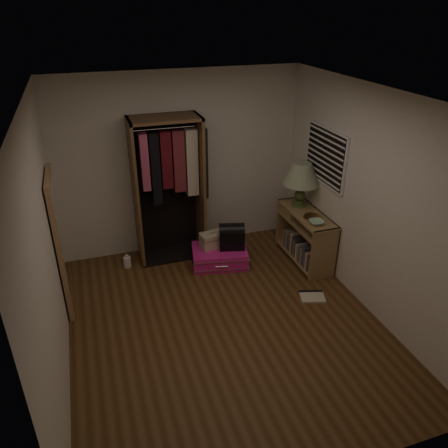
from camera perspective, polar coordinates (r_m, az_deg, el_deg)
The scene contains 13 objects.
ground at distance 5.26m, azimuth 0.15°, elevation -12.81°, with size 4.00×4.00×0.00m, color #503117.
room_walls at distance 4.51m, azimuth 0.91°, elevation 2.52°, with size 3.52×4.02×2.60m.
console_bookshelf at distance 6.36m, azimuth 10.41°, elevation -1.31°, with size 0.42×1.12×0.75m.
open_wardrobe at distance 6.09m, azimuth -7.02°, elevation 6.18°, with size 1.03×0.50×2.05m.
floor_mirror at distance 5.46m, azimuth -20.56°, elevation -2.32°, with size 0.06×0.80×1.70m.
pink_suitcase at distance 6.26m, azimuth -0.59°, elevation -4.20°, with size 0.89×0.72×0.24m.
train_case at distance 6.20m, azimuth -1.63°, elevation -2.11°, with size 0.34×0.26×0.23m.
black_bag at distance 6.14m, azimuth 1.02°, elevation -1.51°, with size 0.40×0.31×0.38m.
table_lamp at distance 6.20m, azimuth 10.07°, elevation 6.37°, with size 0.59×0.59×0.64m.
brass_tray at distance 6.05m, azimuth 11.51°, elevation 0.92°, with size 0.34×0.34×0.01m.
ceramic_bowl at distance 5.88m, azimuth 11.98°, elevation 0.22°, with size 0.20×0.20×0.05m, color #ABCDAA.
white_jug at distance 6.36m, azimuth -12.53°, elevation -4.83°, with size 0.13×0.13×0.19m.
floor_book at distance 5.77m, azimuth 11.42°, elevation -9.20°, with size 0.36×0.32×0.03m.
Camera 1 is at (-1.28, -3.82, 3.38)m, focal length 35.00 mm.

